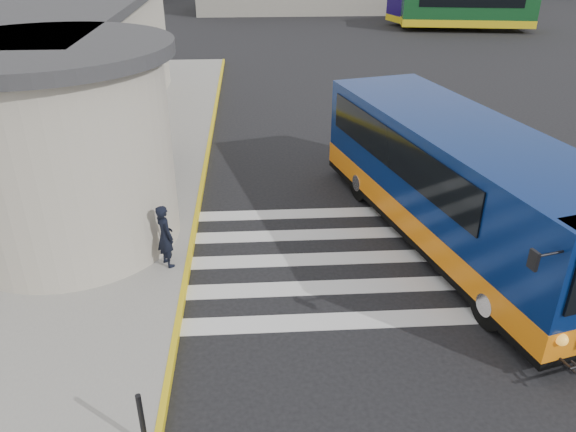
{
  "coord_description": "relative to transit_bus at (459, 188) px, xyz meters",
  "views": [
    {
      "loc": [
        -2.4,
        -12.29,
        7.28
      ],
      "look_at": [
        -1.66,
        -0.5,
        1.05
      ],
      "focal_mm": 35.0,
      "sensor_mm": 36.0,
      "label": 1
    }
  ],
  "objects": [
    {
      "name": "ground",
      "position": [
        -2.59,
        0.04,
        -1.45
      ],
      "size": [
        140.0,
        140.0,
        0.0
      ],
      "primitive_type": "plane",
      "color": "black",
      "rests_on": "ground"
    },
    {
      "name": "sidewalk",
      "position": [
        -11.59,
        4.04,
        -1.37
      ],
      "size": [
        10.0,
        34.0,
        0.15
      ],
      "primitive_type": "cube",
      "color": "gray",
      "rests_on": "ground"
    },
    {
      "name": "curb_strip",
      "position": [
        -6.64,
        4.04,
        -1.37
      ],
      "size": [
        0.12,
        34.0,
        0.16
      ],
      "primitive_type": "cube",
      "color": "yellow",
      "rests_on": "ground"
    },
    {
      "name": "crosswalk",
      "position": [
        -3.09,
        -0.76,
        -1.44
      ],
      "size": [
        8.0,
        5.35,
        0.01
      ],
      "color": "silver",
      "rests_on": "ground"
    },
    {
      "name": "transit_bus",
      "position": [
        0.0,
        0.0,
        0.0
      ],
      "size": [
        5.69,
        11.03,
        3.02
      ],
      "rotation": [
        0.0,
        0.0,
        0.25
      ],
      "color": "navy",
      "rests_on": "ground"
    },
    {
      "name": "pedestrian_a",
      "position": [
        -7.09,
        -0.99,
        -0.53
      ],
      "size": [
        0.62,
        0.67,
        1.53
      ],
      "primitive_type": "imported",
      "rotation": [
        0.0,
        0.0,
        2.17
      ],
      "color": "black",
      "rests_on": "sidewalk"
    },
    {
      "name": "pedestrian_b",
      "position": [
        -9.47,
        -0.63,
        -0.48
      ],
      "size": [
        0.86,
        0.97,
        1.64
      ],
      "primitive_type": "imported",
      "rotation": [
        0.0,
        0.0,
        -1.21
      ],
      "color": "black",
      "rests_on": "sidewalk"
    },
    {
      "name": "bollard",
      "position": [
        -6.79,
        -6.15,
        -0.78
      ],
      "size": [
        0.09,
        0.09,
        1.04
      ],
      "primitive_type": "cylinder",
      "color": "black",
      "rests_on": "sidewalk"
    },
    {
      "name": "far_bus_a",
      "position": [
        10.09,
        33.9,
        -0.01
      ],
      "size": [
        8.91,
        5.07,
        2.22
      ],
      "rotation": [
        0.0,
        0.0,
        1.9
      ],
      "color": "#150651",
      "rests_on": "ground"
    },
    {
      "name": "far_bus_b",
      "position": [
        10.95,
        30.48,
        0.15
      ],
      "size": [
        9.84,
        4.08,
        2.46
      ],
      "rotation": [
        0.0,
        0.0,
        1.42
      ],
      "color": "#12461F",
      "rests_on": "ground"
    }
  ]
}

